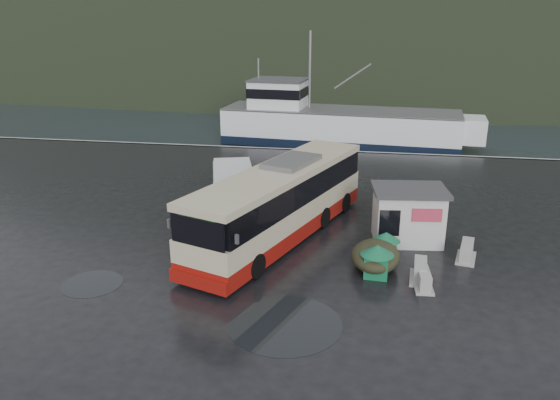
% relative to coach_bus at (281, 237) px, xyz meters
% --- Properties ---
extents(ground, '(160.00, 160.00, 0.00)m').
position_rel_coach_bus_xyz_m(ground, '(-0.06, -1.26, 0.00)').
color(ground, black).
rests_on(ground, ground).
extents(harbor_water, '(300.00, 180.00, 0.02)m').
position_rel_coach_bus_xyz_m(harbor_water, '(-0.06, 108.74, 0.00)').
color(harbor_water, black).
rests_on(harbor_water, ground).
extents(quay_edge, '(160.00, 0.60, 1.50)m').
position_rel_coach_bus_xyz_m(quay_edge, '(-0.06, 18.74, 0.00)').
color(quay_edge, '#999993').
rests_on(quay_edge, ground).
extents(headland, '(780.00, 540.00, 570.00)m').
position_rel_coach_bus_xyz_m(headland, '(9.94, 248.74, 0.00)').
color(headland, black).
rests_on(headland, ground).
extents(coach_bus, '(7.72, 13.85, 3.83)m').
position_rel_coach_bus_xyz_m(coach_bus, '(0.00, 0.00, 0.00)').
color(coach_bus, '#C0B491').
rests_on(coach_bus, ground).
extents(white_van, '(4.05, 6.96, 2.76)m').
position_rel_coach_bus_xyz_m(white_van, '(-2.90, 2.02, 0.00)').
color(white_van, silver).
rests_on(white_van, ground).
extents(waste_bin_left, '(1.10, 1.10, 1.44)m').
position_rel_coach_bus_xyz_m(waste_bin_left, '(4.74, -3.56, 0.00)').
color(waste_bin_left, '#11613B').
rests_on(waste_bin_left, ground).
extents(waste_bin_right, '(1.09, 1.09, 1.32)m').
position_rel_coach_bus_xyz_m(waste_bin_right, '(5.13, -1.77, 0.00)').
color(waste_bin_right, '#11613B').
rests_on(waste_bin_right, ground).
extents(dome_tent, '(2.30, 3.09, 1.16)m').
position_rel_coach_bus_xyz_m(dome_tent, '(4.70, -2.78, 0.00)').
color(dome_tent, '#2A2B1A').
rests_on(dome_tent, ground).
extents(ticket_kiosk, '(3.79, 3.05, 2.74)m').
position_rel_coach_bus_xyz_m(ticket_kiosk, '(6.20, 0.57, 0.00)').
color(ticket_kiosk, beige).
rests_on(ticket_kiosk, ground).
extents(jersey_barrier_a, '(0.94, 1.68, 0.81)m').
position_rel_coach_bus_xyz_m(jersey_barrier_a, '(6.56, -3.61, 0.00)').
color(jersey_barrier_a, '#999993').
rests_on(jersey_barrier_a, ground).
extents(jersey_barrier_b, '(1.15, 1.78, 0.82)m').
position_rel_coach_bus_xyz_m(jersey_barrier_b, '(8.80, -1.18, 0.00)').
color(jersey_barrier_b, '#999993').
rests_on(jersey_barrier_b, ground).
extents(jersey_barrier_c, '(0.82, 1.51, 0.74)m').
position_rel_coach_bus_xyz_m(jersey_barrier_c, '(6.66, -4.31, 0.00)').
color(jersey_barrier_c, '#999993').
rests_on(jersey_barrier_c, ground).
extents(fishing_trawler, '(27.02, 8.14, 10.64)m').
position_rel_coach_bus_xyz_m(fishing_trawler, '(1.14, 27.52, 0.00)').
color(fishing_trawler, silver).
rests_on(fishing_trawler, ground).
extents(puddles, '(17.06, 15.96, 0.01)m').
position_rel_coach_bus_xyz_m(puddles, '(1.07, -4.98, 0.01)').
color(puddles, black).
rests_on(puddles, ground).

